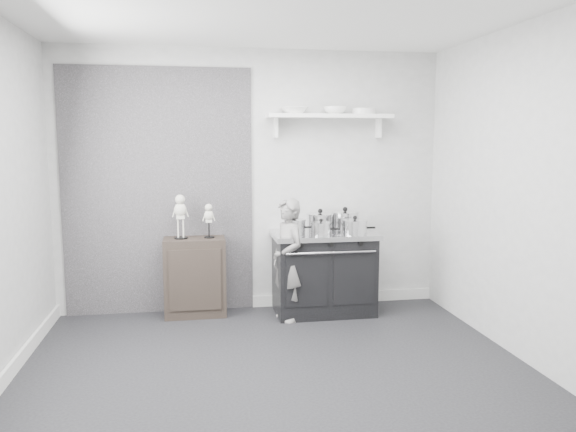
% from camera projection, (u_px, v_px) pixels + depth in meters
% --- Properties ---
extents(ground, '(4.00, 4.00, 0.00)m').
position_uv_depth(ground, '(278.00, 375.00, 4.27)').
color(ground, black).
rests_on(ground, ground).
extents(room_shell, '(4.02, 3.62, 2.71)m').
position_uv_depth(room_shell, '(262.00, 158.00, 4.18)').
color(room_shell, '#A3A3A1').
rests_on(room_shell, ground).
extents(wall_shelf, '(1.30, 0.26, 0.24)m').
position_uv_depth(wall_shelf, '(330.00, 117.00, 5.77)').
color(wall_shelf, white).
rests_on(wall_shelf, room_shell).
extents(stove, '(1.05, 0.66, 0.84)m').
position_uv_depth(stove, '(324.00, 272.00, 5.77)').
color(stove, black).
rests_on(stove, ground).
extents(side_cabinet, '(0.61, 0.36, 0.80)m').
position_uv_depth(side_cabinet, '(195.00, 277.00, 5.69)').
color(side_cabinet, black).
rests_on(side_cabinet, ground).
extents(child, '(0.42, 0.51, 1.21)m').
position_uv_depth(child, '(288.00, 260.00, 5.51)').
color(child, slate).
rests_on(child, ground).
extents(pot_front_left, '(0.30, 0.22, 0.19)m').
position_uv_depth(pot_front_left, '(295.00, 227.00, 5.58)').
color(pot_front_left, silver).
rests_on(pot_front_left, stove).
extents(pot_back_left, '(0.37, 0.29, 0.23)m').
position_uv_depth(pot_back_left, '(320.00, 222.00, 5.80)').
color(pot_back_left, silver).
rests_on(pot_back_left, stove).
extents(pot_back_right, '(0.38, 0.29, 0.24)m').
position_uv_depth(pot_back_right, '(345.00, 221.00, 5.84)').
color(pot_back_right, silver).
rests_on(pot_back_right, stove).
extents(pot_front_right, '(0.34, 0.25, 0.19)m').
position_uv_depth(pot_front_right, '(355.00, 227.00, 5.55)').
color(pot_front_right, silver).
rests_on(pot_front_right, stove).
extents(pot_front_center, '(0.29, 0.21, 0.17)m').
position_uv_depth(pot_front_center, '(321.00, 228.00, 5.54)').
color(pot_front_center, silver).
rests_on(pot_front_center, stove).
extents(skeleton_full, '(0.14, 0.09, 0.51)m').
position_uv_depth(skeleton_full, '(180.00, 213.00, 5.58)').
color(skeleton_full, beige).
rests_on(skeleton_full, side_cabinet).
extents(skeleton_torso, '(0.11, 0.07, 0.40)m').
position_uv_depth(skeleton_torso, '(209.00, 218.00, 5.64)').
color(skeleton_torso, beige).
rests_on(skeleton_torso, side_cabinet).
extents(bowl_large, '(0.28, 0.28, 0.07)m').
position_uv_depth(bowl_large, '(294.00, 110.00, 5.70)').
color(bowl_large, white).
rests_on(bowl_large, wall_shelf).
extents(bowl_small, '(0.24, 0.24, 0.07)m').
position_uv_depth(bowl_small, '(335.00, 110.00, 5.77)').
color(bowl_small, white).
rests_on(bowl_small, wall_shelf).
extents(plate_stack, '(0.25, 0.25, 0.06)m').
position_uv_depth(plate_stack, '(364.00, 111.00, 5.82)').
color(plate_stack, silver).
rests_on(plate_stack, wall_shelf).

